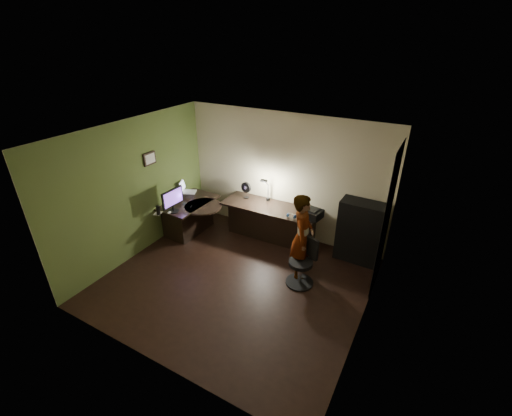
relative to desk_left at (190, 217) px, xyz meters
The scene contains 27 objects.
floor 2.13m from the desk_left, 28.96° to the right, with size 4.50×4.00×0.01m, color black.
ceiling 3.13m from the desk_left, 28.96° to the right, with size 4.50×4.00×0.01m, color silver.
wall_back 2.30m from the desk_left, 28.47° to the left, with size 4.50×0.01×2.70m, color #BCB089.
wall_front 3.66m from the desk_left, 58.77° to the right, with size 4.50×0.01×2.70m, color #BCB089.
wall_left 1.47m from the desk_left, 112.77° to the right, with size 0.01×4.00×2.70m, color #BCB089.
wall_right 4.32m from the desk_left, 13.92° to the right, with size 0.01×4.00×2.70m, color #BCB089.
green_wall_overlay 1.46m from the desk_left, 112.04° to the right, with size 0.00×4.00×2.70m, color #4C6029.
arched_doorway 4.18m from the desk_left, ahead, with size 0.01×0.90×2.60m, color black.
french_door 4.41m from the desk_left, 21.02° to the right, with size 0.02×0.92×2.10m, color white.
framed_picture 1.63m from the desk_left, 124.73° to the right, with size 0.04×0.30×0.25m, color black.
desk_left is the anchor object (origin of this frame).
desk_right 1.81m from the desk_left, 19.94° to the left, with size 2.08×0.73×0.78m, color black.
cabinet 3.67m from the desk_left, 12.11° to the left, with size 0.84×0.42×1.26m, color black.
laptop_stand 0.52m from the desk_left, 126.76° to the left, with size 0.23×0.19×0.10m, color silver.
laptop 0.66m from the desk_left, 126.76° to the left, with size 0.35×0.33×0.24m, color silver.
monitor 0.75m from the desk_left, 87.99° to the right, with size 0.11×0.56×0.37m, color black.
mouse 0.72m from the desk_left, 90.64° to the right, with size 0.06×0.09×0.03m, color silver.
phone 0.40m from the desk_left, 94.80° to the right, with size 0.07×0.13×0.01m, color black.
pen 0.46m from the desk_left, 38.45° to the right, with size 0.01×0.13×0.01m, color black.
speaker 0.91m from the desk_left, 100.94° to the right, with size 0.08×0.08×0.20m, color black.
notepad 0.84m from the desk_left, 105.44° to the right, with size 0.13×0.19×0.01m, color silver.
desk_fan 1.42m from the desk_left, 34.28° to the left, with size 0.24×0.13×0.37m, color black.
headphones 2.38m from the desk_left, ahead, with size 0.19×0.08×0.09m, color navy.
printer 2.74m from the desk_left, 12.09° to the left, with size 0.42×0.33×0.19m, color black.
desk_lamp 1.89m from the desk_left, 27.89° to the left, with size 0.14×0.26×0.58m, color black.
office_chair 2.92m from the desk_left, ahead, with size 0.50×0.50×0.90m, color black.
person 2.83m from the desk_left, ahead, with size 0.59×0.39×1.65m, color #D8A88C.
Camera 1 is at (2.74, -4.15, 4.08)m, focal length 24.00 mm.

